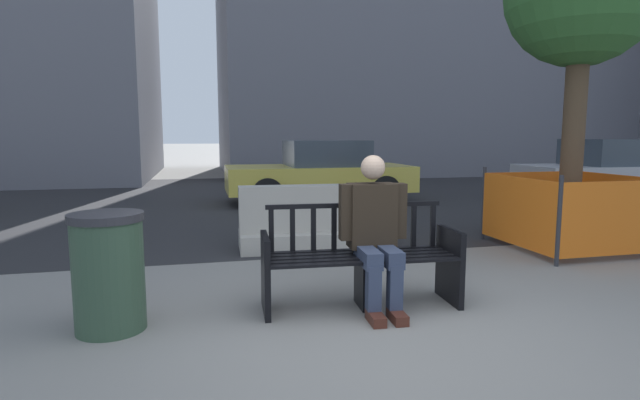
{
  "coord_description": "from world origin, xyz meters",
  "views": [
    {
      "loc": [
        -1.29,
        -3.15,
        1.47
      ],
      "look_at": [
        0.04,
        2.34,
        0.75
      ],
      "focal_mm": 28.0,
      "sensor_mm": 36.0,
      "label": 1
    }
  ],
  "objects_px": {
    "car_sedan_far": "(320,172)",
    "seated_person": "(375,229)",
    "street_bench": "(360,261)",
    "trash_bin": "(109,272)",
    "construction_fence": "(569,209)",
    "jersey_barrier_centre": "(316,223)",
    "car_sedan_mid": "(619,171)"
  },
  "relations": [
    {
      "from": "car_sedan_far",
      "to": "seated_person",
      "type": "bearing_deg",
      "value": -99.83
    },
    {
      "from": "jersey_barrier_centre",
      "to": "street_bench",
      "type": "bearing_deg",
      "value": -93.46
    },
    {
      "from": "jersey_barrier_centre",
      "to": "trash_bin",
      "type": "xyz_separation_m",
      "value": [
        -2.16,
        -2.36,
        0.12
      ]
    },
    {
      "from": "car_sedan_far",
      "to": "street_bench",
      "type": "bearing_deg",
      "value": -100.8
    },
    {
      "from": "seated_person",
      "to": "trash_bin",
      "type": "distance_m",
      "value": 2.14
    },
    {
      "from": "seated_person",
      "to": "car_sedan_mid",
      "type": "relative_size",
      "value": 0.28
    },
    {
      "from": "car_sedan_far",
      "to": "construction_fence",
      "type": "bearing_deg",
      "value": -68.63
    },
    {
      "from": "street_bench",
      "to": "jersey_barrier_centre",
      "type": "xyz_separation_m",
      "value": [
        0.14,
        2.29,
        -0.06
      ]
    },
    {
      "from": "trash_bin",
      "to": "street_bench",
      "type": "bearing_deg",
      "value": 2.13
    },
    {
      "from": "seated_person",
      "to": "car_sedan_mid",
      "type": "xyz_separation_m",
      "value": [
        7.96,
        5.56,
        -0.01
      ]
    },
    {
      "from": "jersey_barrier_centre",
      "to": "construction_fence",
      "type": "xyz_separation_m",
      "value": [
        3.24,
        -0.77,
        0.18
      ]
    },
    {
      "from": "street_bench",
      "to": "trash_bin",
      "type": "bearing_deg",
      "value": -177.87
    },
    {
      "from": "jersey_barrier_centre",
      "to": "car_sedan_mid",
      "type": "relative_size",
      "value": 0.43
    },
    {
      "from": "street_bench",
      "to": "seated_person",
      "type": "bearing_deg",
      "value": -30.54
    },
    {
      "from": "street_bench",
      "to": "trash_bin",
      "type": "height_order",
      "value": "trash_bin"
    },
    {
      "from": "construction_fence",
      "to": "car_sedan_far",
      "type": "xyz_separation_m",
      "value": [
        -2.08,
        5.3,
        0.15
      ]
    },
    {
      "from": "seated_person",
      "to": "construction_fence",
      "type": "bearing_deg",
      "value": 25.8
    },
    {
      "from": "car_sedan_mid",
      "to": "car_sedan_far",
      "type": "distance_m",
      "value": 6.89
    },
    {
      "from": "jersey_barrier_centre",
      "to": "trash_bin",
      "type": "bearing_deg",
      "value": -132.44
    },
    {
      "from": "jersey_barrier_centre",
      "to": "construction_fence",
      "type": "distance_m",
      "value": 3.33
    },
    {
      "from": "jersey_barrier_centre",
      "to": "car_sedan_mid",
      "type": "xyz_separation_m",
      "value": [
        7.93,
        3.21,
        0.34
      ]
    },
    {
      "from": "seated_person",
      "to": "jersey_barrier_centre",
      "type": "xyz_separation_m",
      "value": [
        0.03,
        2.35,
        -0.35
      ]
    },
    {
      "from": "car_sedan_far",
      "to": "trash_bin",
      "type": "xyz_separation_m",
      "value": [
        -3.32,
        -6.9,
        -0.21
      ]
    },
    {
      "from": "seated_person",
      "to": "construction_fence",
      "type": "relative_size",
      "value": 0.82
    },
    {
      "from": "car_sedan_far",
      "to": "trash_bin",
      "type": "height_order",
      "value": "car_sedan_far"
    },
    {
      "from": "seated_person",
      "to": "car_sedan_far",
      "type": "distance_m",
      "value": 6.99
    },
    {
      "from": "seated_person",
      "to": "jersey_barrier_centre",
      "type": "bearing_deg",
      "value": 89.27
    },
    {
      "from": "street_bench",
      "to": "jersey_barrier_centre",
      "type": "relative_size",
      "value": 0.85
    },
    {
      "from": "car_sedan_mid",
      "to": "construction_fence",
      "type": "bearing_deg",
      "value": -139.65
    },
    {
      "from": "street_bench",
      "to": "seated_person",
      "type": "height_order",
      "value": "seated_person"
    },
    {
      "from": "street_bench",
      "to": "car_sedan_far",
      "type": "height_order",
      "value": "car_sedan_far"
    },
    {
      "from": "car_sedan_far",
      "to": "jersey_barrier_centre",
      "type": "bearing_deg",
      "value": -104.38
    }
  ]
}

